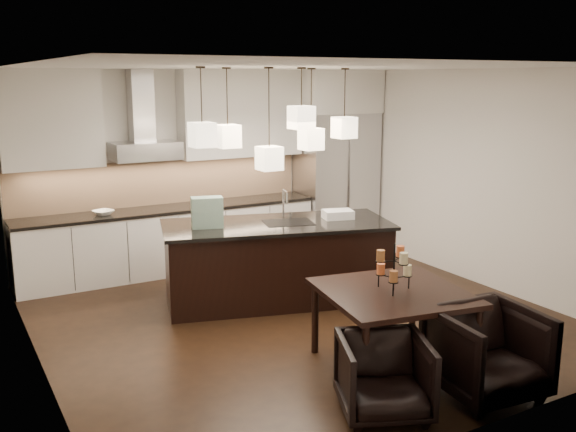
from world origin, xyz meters
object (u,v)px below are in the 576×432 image
refrigerator (336,182)px  island_body (277,263)px  armchair_left (384,377)px  dining_table (392,329)px  armchair_right (487,352)px

refrigerator → island_body: size_ratio=0.81×
refrigerator → armchair_left: size_ratio=3.00×
refrigerator → island_body: refrigerator is taller
refrigerator → armchair_left: 5.31m
dining_table → armchair_right: bearing=-56.5°
refrigerator → armchair_left: (-2.57, -4.59, -0.75)m
armchair_right → refrigerator: bearing=77.9°
island_body → armchair_right: island_body is taller
refrigerator → armchair_right: refrigerator is taller
dining_table → armchair_left: size_ratio=1.76×
island_body → armchair_left: 2.91m
refrigerator → armchair_right: bearing=-108.6°
armchair_left → armchair_right: bearing=13.5°
island_body → refrigerator: bearing=56.8°
refrigerator → island_body: bearing=-139.1°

